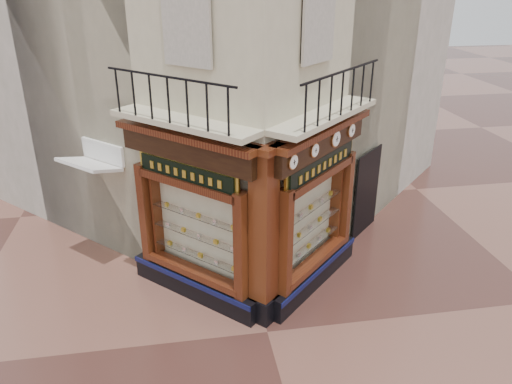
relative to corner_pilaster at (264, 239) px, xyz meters
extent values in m
plane|color=#452620|center=(0.00, -0.50, -1.95)|extent=(80.00, 80.00, 0.00)
cube|color=beige|center=(0.00, 5.66, 4.05)|extent=(11.31, 11.31, 12.00)
cube|color=beige|center=(-2.47, 8.13, 3.55)|extent=(11.31, 11.31, 11.00)
cube|color=beige|center=(2.47, 8.13, 3.55)|extent=(11.31, 11.31, 11.00)
cube|color=black|center=(-1.44, 1.04, -1.67)|extent=(2.72, 2.72, 0.55)
cube|color=#0C103D|center=(-1.57, 0.91, -1.46)|extent=(2.50, 2.50, 0.12)
cube|color=#3E140B|center=(-0.45, 0.05, -0.17)|extent=(0.37, 0.37, 2.45)
cube|color=#3E140B|center=(-2.43, 2.03, -0.17)|extent=(0.37, 0.37, 2.45)
cube|color=beige|center=(-1.20, 1.27, -0.20)|extent=(1.80, 1.80, 2.10)
cube|color=black|center=(-1.42, 1.05, 1.65)|extent=(2.69, 2.69, 0.50)
cube|color=#3E140B|center=(-1.47, 1.00, 1.96)|extent=(2.86, 2.86, 0.14)
cube|color=black|center=(1.44, 1.04, -1.67)|extent=(2.72, 2.72, 0.55)
cube|color=#0C103D|center=(1.57, 0.91, -1.46)|extent=(2.50, 2.50, 0.12)
cube|color=#3E140B|center=(0.45, 0.05, -0.17)|extent=(0.37, 0.37, 2.45)
cube|color=#3E140B|center=(2.43, 2.03, -0.17)|extent=(0.37, 0.37, 2.45)
cube|color=beige|center=(1.20, 1.27, -0.20)|extent=(1.80, 1.80, 2.10)
cube|color=black|center=(1.42, 1.05, 1.65)|extent=(2.69, 2.69, 0.50)
cube|color=#3E140B|center=(1.47, 1.00, 1.96)|extent=(2.86, 2.86, 0.14)
cube|color=black|center=(0.00, 0.00, -1.67)|extent=(0.78, 0.78, 0.55)
cube|color=#3E140B|center=(0.00, 0.00, 0.25)|extent=(0.64, 0.64, 3.50)
cube|color=#3E140B|center=(0.00, 0.00, 1.96)|extent=(0.85, 0.85, 0.14)
cube|color=beige|center=(-1.48, 0.99, 2.25)|extent=(2.97, 2.97, 0.12)
cube|color=black|center=(-1.72, 0.76, 3.20)|extent=(2.36, 2.36, 0.04)
cube|color=beige|center=(1.48, 0.99, 2.25)|extent=(2.97, 2.97, 0.12)
cube|color=black|center=(1.72, 0.76, 3.20)|extent=(2.36, 2.36, 0.04)
cylinder|color=#B5733C|center=(0.54, -0.05, 1.67)|extent=(0.25, 0.25, 0.31)
cylinder|color=white|center=(0.56, -0.07, 1.67)|extent=(0.20, 0.20, 0.27)
cube|color=black|center=(0.57, -0.08, 1.67)|extent=(0.02, 0.02, 0.10)
cube|color=black|center=(0.57, -0.08, 1.67)|extent=(0.06, 0.06, 0.01)
cylinder|color=#B5733C|center=(1.13, 0.54, 1.67)|extent=(0.25, 0.25, 0.31)
cylinder|color=white|center=(1.15, 0.51, 1.67)|extent=(0.20, 0.20, 0.26)
cube|color=black|center=(1.16, 0.50, 1.67)|extent=(0.02, 0.02, 0.10)
cube|color=black|center=(1.16, 0.50, 1.67)|extent=(0.06, 0.06, 0.01)
cylinder|color=#B5733C|center=(1.79, 1.20, 1.67)|extent=(0.30, 0.30, 0.38)
cylinder|color=white|center=(1.81, 1.17, 1.67)|extent=(0.24, 0.24, 0.33)
cube|color=black|center=(1.82, 1.16, 1.67)|extent=(0.02, 0.02, 0.13)
cube|color=black|center=(1.82, 1.16, 1.67)|extent=(0.08, 0.08, 0.01)
cylinder|color=#B5733C|center=(2.34, 1.74, 1.67)|extent=(0.27, 0.27, 0.33)
cylinder|color=white|center=(2.36, 1.72, 1.67)|extent=(0.21, 0.21, 0.28)
cube|color=black|center=(2.37, 1.71, 1.67)|extent=(0.02, 0.02, 0.11)
cube|color=black|center=(2.37, 1.71, 1.67)|extent=(0.07, 0.07, 0.01)
cube|color=gold|center=(-1.45, 1.03, 1.15)|extent=(1.99, 1.99, 0.53)
cube|color=black|center=(-1.48, 1.00, 1.15)|extent=(1.85, 1.85, 0.40)
cube|color=gold|center=(1.45, 1.03, 1.15)|extent=(2.11, 2.11, 0.56)
cube|color=black|center=(1.48, 1.00, 1.15)|extent=(1.97, 1.97, 0.42)
camera|label=1|loc=(-1.62, -8.74, 5.00)|focal=35.00mm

